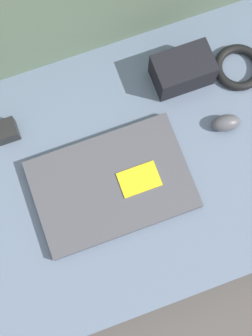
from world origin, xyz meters
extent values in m
plane|color=#4C4742|center=(0.00, 0.00, 0.00)|extent=(8.00, 8.00, 0.00)
cube|color=slate|center=(0.00, 0.00, 0.07)|extent=(1.14, 0.62, 0.14)
cube|color=#47474C|center=(-0.04, -0.02, 0.15)|extent=(0.35, 0.23, 0.02)
cube|color=yellow|center=(0.02, -0.04, 0.17)|extent=(0.09, 0.06, 0.00)
ellipsoid|color=#4C4C51|center=(0.25, 0.02, 0.16)|extent=(0.07, 0.05, 0.04)
cube|color=black|center=(0.20, 0.17, 0.18)|extent=(0.14, 0.09, 0.08)
cube|color=black|center=(-0.23, 0.18, 0.16)|extent=(0.05, 0.05, 0.04)
torus|color=black|center=(0.34, 0.14, 0.15)|extent=(0.12, 0.12, 0.02)
camera|label=1|loc=(-0.08, -0.23, 1.19)|focal=50.00mm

